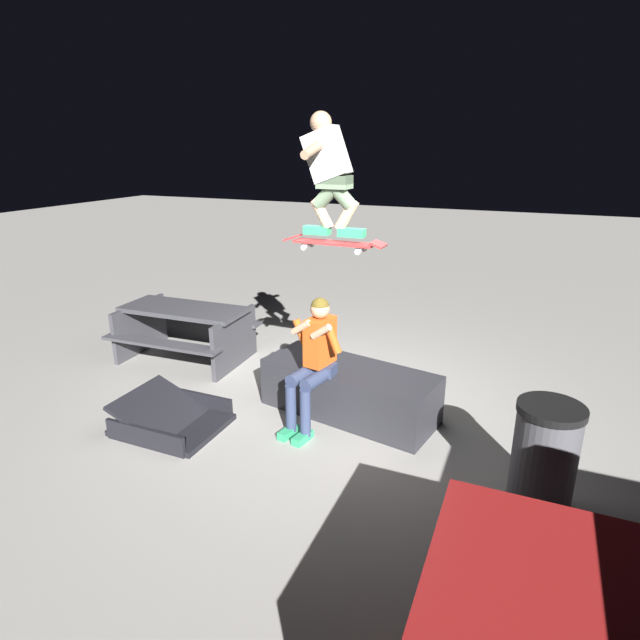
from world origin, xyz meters
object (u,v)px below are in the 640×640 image
Objects in this scene: picnic_table_back at (185,325)px; person_sitting_on_ledge at (314,357)px; kicker_ramp at (172,421)px; ledge_box_main at (349,390)px; skater_airborne at (329,169)px; trash_bin at (544,459)px; skateboard at (334,243)px.

person_sitting_on_ledge is at bearing 157.45° from picnic_table_back.
person_sitting_on_ledge is at bearing -154.97° from kicker_ramp.
ledge_box_main is 1.38× the size of person_sitting_on_ledge.
kicker_ramp is (1.46, 0.78, -2.56)m from skater_airborne.
kicker_ramp is at bearing 1.44° from trash_bin.
person_sitting_on_ledge is at bearing 55.78° from skater_airborne.
skater_airborne is 0.64× the size of picnic_table_back.
skateboard is (-0.15, -0.14, 1.16)m from person_sitting_on_ledge.
picnic_table_back is at bearing -22.55° from person_sitting_on_ledge.
skateboard is at bearing -152.84° from kicker_ramp.
picnic_table_back is at bearing -12.82° from ledge_box_main.
skateboard reaches higher than picnic_table_back.
person_sitting_on_ledge is 1.85m from skater_airborne.
trash_bin is at bearing 166.24° from person_sitting_on_ledge.
kicker_ramp is at bearing 27.16° from skateboard.
picnic_table_back is at bearing -18.39° from trash_bin.
kicker_ramp is (1.36, 0.64, -0.71)m from person_sitting_on_ledge.
ledge_box_main is at bearing -122.87° from skater_airborne.
skater_airborne reaches higher than ledge_box_main.
trash_bin reaches higher than ledge_box_main.
picnic_table_back reaches higher than ledge_box_main.
kicker_ramp is at bearing 28.10° from skater_airborne.
picnic_table_back is (1.00, -1.62, 0.43)m from kicker_ramp.
ledge_box_main is at bearing -112.31° from skateboard.
skateboard is (0.10, 0.24, 1.67)m from ledge_box_main.
kicker_ramp is at bearing 32.30° from ledge_box_main.
skater_airborne is 1.06× the size of kicker_ramp.
skateboard is at bearing 67.69° from ledge_box_main.
skater_airborne is 1.18× the size of trash_bin.
skater_airborne is 3.04m from kicker_ramp.
kicker_ramp is (1.61, 1.02, -0.20)m from ledge_box_main.
skateboard is at bearing 178.70° from skater_airborne.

